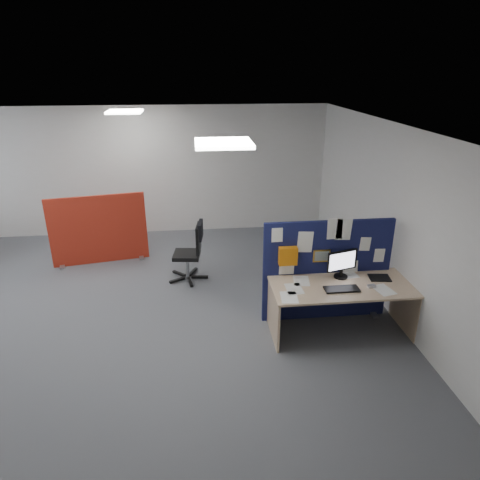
{
  "coord_description": "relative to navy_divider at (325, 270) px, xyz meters",
  "views": [
    {
      "loc": [
        1.67,
        -5.55,
        3.44
      ],
      "look_at": [
        2.32,
        0.35,
        1.0
      ],
      "focal_mm": 32.0,
      "sensor_mm": 36.0,
      "label": 1
    }
  ],
  "objects": [
    {
      "name": "navy_divider",
      "position": [
        0.0,
        0.0,
        0.0
      ],
      "size": [
        1.82,
        0.3,
        1.54
      ],
      "color": "#11103D",
      "rests_on": "floor"
    },
    {
      "name": "mouse",
      "position": [
        0.48,
        -0.49,
        -0.01
      ],
      "size": [
        0.11,
        0.07,
        0.03
      ],
      "primitive_type": "cube",
      "rotation": [
        0.0,
        0.0,
        0.14
      ],
      "color": "#A1A1A7",
      "rests_on": "main_desk"
    },
    {
      "name": "wall_right",
      "position": [
        1.04,
        0.31,
        0.59
      ],
      "size": [
        0.02,
        7.0,
        2.7
      ],
      "primitive_type": "cube",
      "color": "silver",
      "rests_on": "floor"
    },
    {
      "name": "floor",
      "position": [
        -3.46,
        0.31,
        -0.76
      ],
      "size": [
        9.0,
        9.0,
        0.0
      ],
      "primitive_type": "plane",
      "color": "#54575C",
      "rests_on": "ground"
    },
    {
      "name": "paper_tray",
      "position": [
        0.69,
        -0.26,
        -0.02
      ],
      "size": [
        0.31,
        0.26,
        0.01
      ],
      "primitive_type": "cube",
      "rotation": [
        0.0,
        0.0,
        -0.14
      ],
      "color": "black",
      "rests_on": "main_desk"
    },
    {
      "name": "monitor_main",
      "position": [
        0.17,
        -0.17,
        0.19
      ],
      "size": [
        0.44,
        0.19,
        0.39
      ],
      "rotation": [
        0.0,
        0.0,
        0.28
      ],
      "color": "black",
      "rests_on": "main_desk"
    },
    {
      "name": "office_chair",
      "position": [
        -1.85,
        1.41,
        -0.17
      ],
      "size": [
        0.67,
        0.68,
        1.03
      ],
      "rotation": [
        0.0,
        0.0,
        -0.12
      ],
      "color": "black",
      "rests_on": "floor"
    },
    {
      "name": "ceiling_lights",
      "position": [
        -3.12,
        0.98,
        1.91
      ],
      "size": [
        4.1,
        4.1,
        0.04
      ],
      "color": "white",
      "rests_on": "ceiling"
    },
    {
      "name": "main_desk",
      "position": [
        0.12,
        -0.35,
        -0.19
      ],
      "size": [
        1.91,
        0.85,
        0.73
      ],
      "color": "tan",
      "rests_on": "floor"
    },
    {
      "name": "ceiling",
      "position": [
        -3.46,
        0.31,
        1.94
      ],
      "size": [
        9.0,
        7.0,
        0.02
      ],
      "primitive_type": "cube",
      "color": "white",
      "rests_on": "wall_back"
    },
    {
      "name": "wall_back",
      "position": [
        -3.46,
        3.81,
        0.59
      ],
      "size": [
        9.0,
        0.02,
        2.7
      ],
      "primitive_type": "cube",
      "color": "silver",
      "rests_on": "floor"
    },
    {
      "name": "keyboard",
      "position": [
        0.06,
        -0.53,
        -0.01
      ],
      "size": [
        0.45,
        0.18,
        0.02
      ],
      "primitive_type": "cube",
      "rotation": [
        0.0,
        0.0,
        -0.0
      ],
      "color": "black",
      "rests_on": "main_desk"
    },
    {
      "name": "desk_papers",
      "position": [
        -0.14,
        -0.39,
        -0.03
      ],
      "size": [
        1.52,
        0.89,
        0.0
      ],
      "color": "white",
      "rests_on": "main_desk"
    },
    {
      "name": "red_divider",
      "position": [
        -3.56,
        2.3,
        -0.12
      ],
      "size": [
        1.7,
        0.36,
        1.29
      ],
      "rotation": [
        0.0,
        0.0,
        0.18
      ],
      "color": "#A62815",
      "rests_on": "floor"
    }
  ]
}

